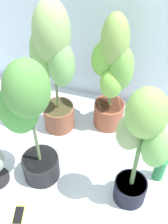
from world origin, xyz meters
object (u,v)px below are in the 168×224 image
potted_plant_back_left (53,64)px  potted_plant_back_center (112,74)px  potted_plant_front_right (141,146)px  cell_phone (19,215)px  potted_plant_front_left (28,117)px  nutrient_bottle (160,168)px

potted_plant_back_left → potted_plant_back_center: (0.39, 0.13, -0.10)m
potted_plant_front_right → cell_phone: (-0.66, -0.34, -0.55)m
potted_plant_front_right → potted_plant_back_left: (-0.69, 0.48, 0.07)m
potted_plant_front_right → potted_plant_front_left: potted_plant_front_left is taller
cell_phone → nutrient_bottle: (0.82, 0.55, 0.10)m
potted_plant_back_left → nutrient_bottle: (0.85, -0.27, -0.52)m
cell_phone → nutrient_bottle: size_ratio=0.70×
potted_plant_front_left → nutrient_bottle: 0.97m
potted_plant_back_left → potted_plant_front_left: 0.48m
nutrient_bottle → potted_plant_front_right: bearing=-127.7°
potted_plant_back_center → nutrient_bottle: (0.46, -0.40, -0.41)m
potted_plant_front_left → potted_plant_back_left: bearing=92.4°
potted_plant_front_left → cell_phone: potted_plant_front_left is taller
potted_plant_front_left → cell_phone: (0.01, -0.34, -0.57)m
cell_phone → nutrient_bottle: nutrient_bottle is taller
potted_plant_front_left → nutrient_bottle: bearing=14.0°
potted_plant_back_left → potted_plant_back_center: 0.42m
potted_plant_front_left → nutrient_bottle: size_ratio=4.40×
potted_plant_front_right → potted_plant_back_center: size_ratio=0.96×
potted_plant_front_right → cell_phone: size_ratio=6.04×
potted_plant_back_center → nutrient_bottle: 0.74m
potted_plant_back_left → potted_plant_front_right: bearing=-34.9°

